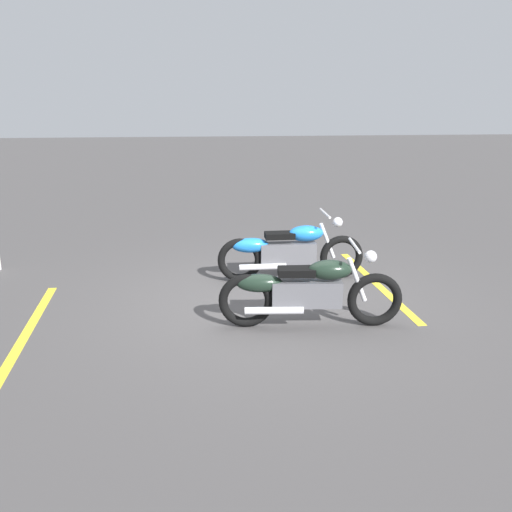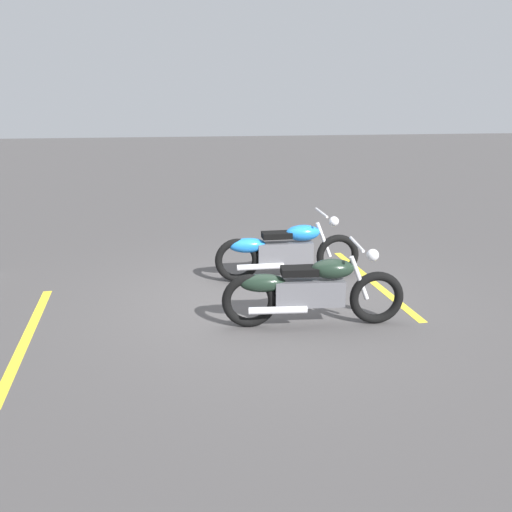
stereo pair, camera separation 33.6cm
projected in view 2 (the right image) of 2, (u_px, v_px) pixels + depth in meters
ground_plane at (271, 301)px, 7.69m from camera, size 60.00×60.00×0.00m
motorcycle_bright_foreground at (285, 250)px, 8.45m from camera, size 2.23×0.62×1.04m
motorcycle_dark_foreground at (309, 290)px, 6.76m from camera, size 2.23×0.62×1.04m
parking_stripe_near at (373, 282)px, 8.46m from camera, size 0.29×3.20×0.01m
parking_stripe_mid at (27, 337)px, 6.55m from camera, size 0.29×3.20×0.01m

